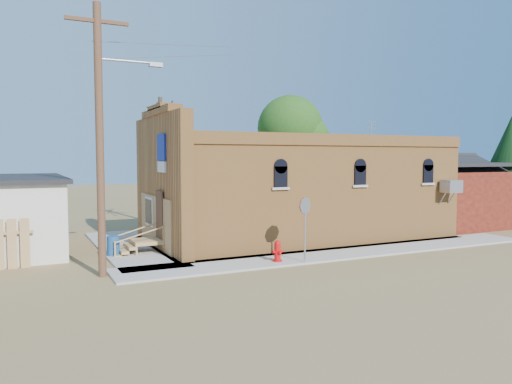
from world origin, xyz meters
name	(u,v)px	position (x,y,z in m)	size (l,w,h in m)	color
ground	(328,261)	(0.00, 0.00, 0.00)	(120.00, 120.00, 0.00)	olive
sidewalk_south	(346,253)	(1.50, 0.90, 0.04)	(19.00, 2.20, 0.08)	#9E9991
sidewalk_west	(130,248)	(-6.30, 6.00, 0.04)	(2.60, 10.00, 0.08)	#9E9991
brick_bar	(293,191)	(1.64, 5.49, 2.34)	(16.40, 7.97, 6.30)	#C87F3D
red_shed	(440,187)	(11.50, 5.50, 2.27)	(5.40, 6.40, 4.30)	#4F0D0F
utility_pole	(101,134)	(-8.14, 1.20, 4.77)	(3.12, 0.26, 9.00)	#4E321F
tree_bare_near	(161,124)	(-3.00, 13.00, 5.96)	(2.80, 2.80, 7.65)	brown
tree_leafy	(290,128)	(6.00, 13.50, 5.93)	(4.40, 4.40, 8.15)	brown
evergreen_tree	(511,162)	(15.50, 4.00, 3.71)	(3.60, 3.60, 6.50)	brown
fire_hydrant	(278,251)	(-1.94, 0.47, 0.47)	(0.46, 0.43, 0.80)	red
stop_sign	(305,212)	(-1.03, 0.00, 1.96)	(0.62, 0.33, 2.44)	#9A9A9F
trash_barrel	(113,246)	(-7.30, 4.37, 0.46)	(0.50, 0.50, 0.77)	navy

